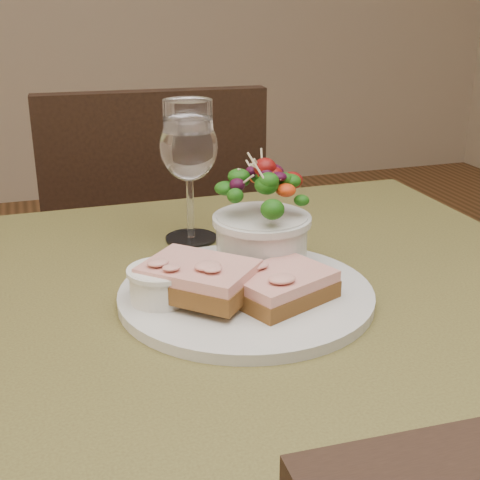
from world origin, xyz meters
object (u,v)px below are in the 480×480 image
object	(u,v)px
dinner_plate	(246,295)
ramekin	(161,282)
cafe_table	(256,383)
sandwich_front	(281,286)
wine_glass	(189,151)
sandwich_back	(199,278)
salad_bowl	(262,217)
chair_far	(154,344)

from	to	relation	value
dinner_plate	ramekin	bearing A→B (deg)	177.29
cafe_table	ramekin	distance (m)	0.17
sandwich_front	wine_glass	xyz separation A→B (m)	(-0.04, 0.23, 0.10)
cafe_table	sandwich_back	world-z (taller)	sandwich_back
dinner_plate	cafe_table	bearing A→B (deg)	-53.42
salad_bowl	sandwich_front	bearing A→B (deg)	-97.05
sandwich_back	ramekin	size ratio (longest dim) A/B	2.15
chair_far	salad_bowl	distance (m)	0.86
sandwich_front	cafe_table	bearing A→B (deg)	110.03
chair_far	dinner_plate	size ratio (longest dim) A/B	3.22
chair_far	sandwich_back	bearing A→B (deg)	87.81
ramekin	wine_glass	distance (m)	0.23
cafe_table	chair_far	size ratio (longest dim) A/B	0.89
ramekin	salad_bowl	distance (m)	0.15
chair_far	sandwich_front	bearing A→B (deg)	94.16
sandwich_front	sandwich_back	distance (m)	0.09
salad_bowl	wine_glass	world-z (taller)	wine_glass
sandwich_front	wine_glass	world-z (taller)	wine_glass
cafe_table	sandwich_front	size ratio (longest dim) A/B	6.37
chair_far	wine_glass	distance (m)	0.79
cafe_table	chair_far	xyz separation A→B (m)	(0.01, 0.75, -0.36)
cafe_table	sandwich_back	xyz separation A→B (m)	(-0.06, 0.01, 0.14)
cafe_table	salad_bowl	xyz separation A→B (m)	(0.03, 0.07, 0.17)
sandwich_front	ramekin	bearing A→B (deg)	140.11
chair_far	sandwich_front	world-z (taller)	chair_far
cafe_table	sandwich_front	xyz separation A→B (m)	(0.02, -0.02, 0.13)
dinner_plate	ramekin	distance (m)	0.10
dinner_plate	wine_glass	world-z (taller)	wine_glass
salad_bowl	dinner_plate	bearing A→B (deg)	-122.64
salad_bowl	wine_glass	distance (m)	0.16
dinner_plate	wine_glass	xyz separation A→B (m)	(-0.01, 0.20, 0.12)
chair_far	dinner_plate	world-z (taller)	chair_far
salad_bowl	sandwich_back	bearing A→B (deg)	-143.99
cafe_table	wine_glass	distance (m)	0.31
chair_far	wine_glass	world-z (taller)	wine_glass
dinner_plate	sandwich_back	bearing A→B (deg)	-173.67
dinner_plate	ramekin	world-z (taller)	ramekin
ramekin	cafe_table	bearing A→B (deg)	-8.70
cafe_table	chair_far	bearing A→B (deg)	89.07
dinner_plate	wine_glass	size ratio (longest dim) A/B	1.60
dinner_plate	wine_glass	distance (m)	0.23
ramekin	salad_bowl	bearing A→B (deg)	23.65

